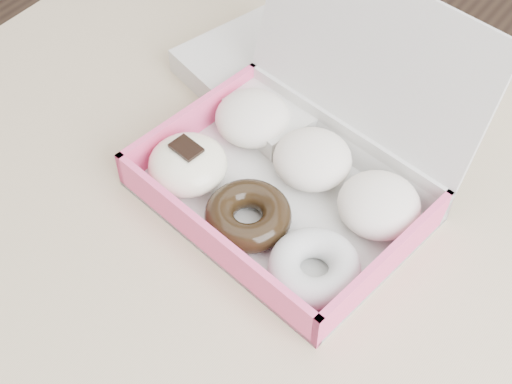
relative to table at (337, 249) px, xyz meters
The scene contains 3 objects.
table is the anchor object (origin of this frame).
donut_box 0.13m from the table, 167.79° to the right, with size 0.35×0.32×0.23m.
newspapers 0.25m from the table, 147.79° to the left, with size 0.23×0.18×0.04m, color silver.
Camera 1 is at (0.23, -0.48, 1.41)m, focal length 50.00 mm.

